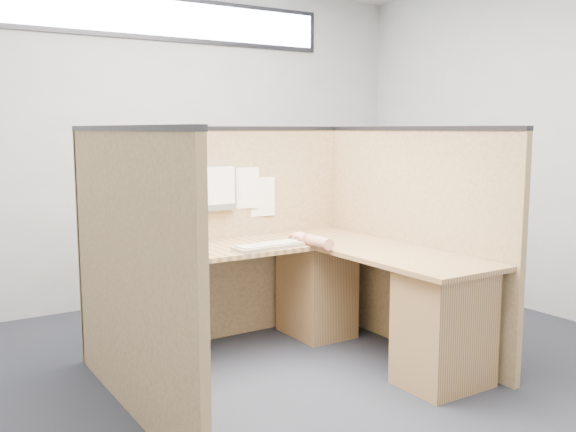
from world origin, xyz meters
TOP-DOWN VIEW (x-y plane):
  - floor at (0.00, 0.00)m, footprint 5.00×5.00m
  - wall_back at (0.00, 2.25)m, footprint 5.00×0.00m
  - wall_right at (2.50, 0.00)m, footprint 0.00×4.50m
  - clerestory_window at (0.00, 2.23)m, footprint 3.30×0.04m
  - cubicle_partitions at (0.00, 0.43)m, footprint 2.06×1.83m
  - l_desk at (0.18, 0.29)m, footprint 1.95×1.75m
  - laptop at (-0.51, 0.81)m, footprint 0.33×0.33m
  - keyboard at (0.07, 0.48)m, footprint 0.50×0.20m
  - mouse at (0.35, 0.54)m, footprint 0.13×0.09m
  - hand_forearm at (0.36, 0.39)m, footprint 0.12×0.41m
  - blue_poster at (-0.88, 0.97)m, footprint 0.18×0.02m
  - american_flag at (-0.71, 0.96)m, footprint 0.19×0.01m
  - file_holder at (-0.05, 0.94)m, footprint 0.25×0.05m
  - paper_left at (0.16, 0.97)m, footprint 0.23×0.03m
  - paper_right at (0.30, 0.97)m, footprint 0.22×0.03m

SIDE VIEW (x-z plane):
  - floor at x=0.00m, z-range 0.00..0.00m
  - l_desk at x=0.18m, z-range 0.03..0.76m
  - keyboard at x=0.07m, z-range 0.73..0.76m
  - mouse at x=0.35m, z-range 0.73..0.78m
  - cubicle_partitions at x=0.00m, z-range 0.00..1.53m
  - hand_forearm at x=0.36m, z-range 0.73..0.81m
  - laptop at x=-0.51m, z-range 0.68..0.89m
  - paper_right at x=0.30m, z-range 0.87..1.16m
  - paper_left at x=0.16m, z-range 0.94..1.24m
  - file_holder at x=-0.05m, z-range 0.94..1.26m
  - american_flag at x=-0.71m, z-range 1.07..1.41m
  - blue_poster at x=-0.88m, z-range 1.18..1.42m
  - wall_back at x=0.00m, z-range -1.10..3.90m
  - wall_right at x=2.50m, z-range -0.85..3.65m
  - clerestory_window at x=0.00m, z-range 2.26..2.64m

